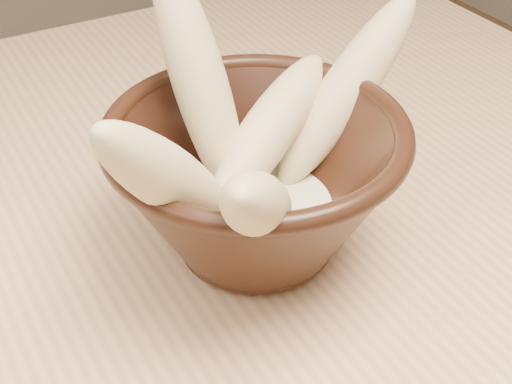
% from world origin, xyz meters
% --- Properties ---
extents(table, '(1.20, 0.80, 0.75)m').
position_xyz_m(table, '(0.00, 0.00, 0.67)').
color(table, '#DEB17A').
rests_on(table, ground).
extents(bowl, '(0.23, 0.23, 0.13)m').
position_xyz_m(bowl, '(0.10, -0.12, 0.82)').
color(bowl, black).
rests_on(bowl, table).
extents(milk_puddle, '(0.13, 0.13, 0.02)m').
position_xyz_m(milk_puddle, '(0.10, -0.12, 0.79)').
color(milk_puddle, beige).
rests_on(milk_puddle, bowl).
extents(banana_upright, '(0.06, 0.13, 0.20)m').
position_xyz_m(banana_upright, '(0.08, -0.06, 0.89)').
color(banana_upright, '#D3BC7C').
rests_on(banana_upright, bowl).
extents(banana_left, '(0.16, 0.12, 0.18)m').
position_xyz_m(banana_left, '(0.02, -0.15, 0.87)').
color(banana_left, '#D3BC7C').
rests_on(banana_left, bowl).
extents(banana_right, '(0.18, 0.08, 0.16)m').
position_xyz_m(banana_right, '(0.20, -0.09, 0.86)').
color(banana_right, '#D3BC7C').
rests_on(banana_right, bowl).
extents(banana_across, '(0.17, 0.12, 0.10)m').
position_xyz_m(banana_across, '(0.12, -0.09, 0.85)').
color(banana_across, '#D3BC7C').
rests_on(banana_across, bowl).
extents(banana_front, '(0.14, 0.17, 0.16)m').
position_xyz_m(banana_front, '(0.06, -0.19, 0.86)').
color(banana_front, '#D3BC7C').
rests_on(banana_front, bowl).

